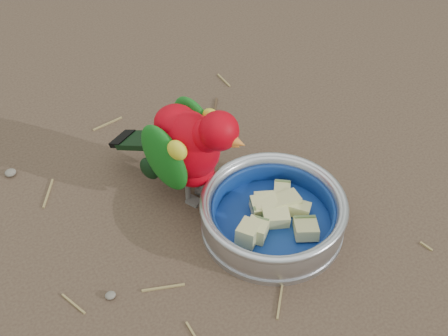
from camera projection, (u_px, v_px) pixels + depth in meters
ground at (233, 255)px, 0.95m from camera, size 60.00×60.00×0.00m
food_bowl at (272, 225)px, 0.98m from camera, size 0.22×0.22×0.02m
bowl_wall at (273, 212)px, 0.96m from camera, size 0.22×0.22×0.04m
fruit_wedges at (273, 215)px, 0.97m from camera, size 0.13×0.13×0.03m
lory_parrot at (189, 153)px, 0.98m from camera, size 0.20×0.26×0.19m
ground_debris at (186, 219)px, 1.00m from camera, size 0.90×0.80×0.01m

